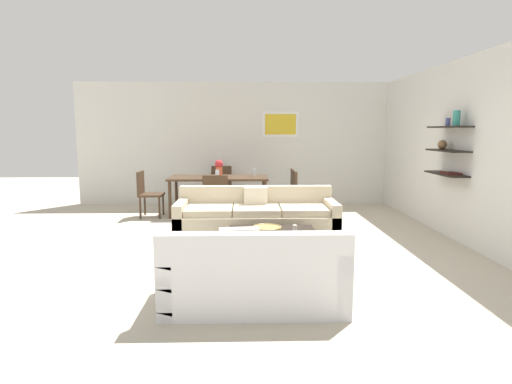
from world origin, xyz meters
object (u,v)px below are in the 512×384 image
object	(u,v)px
dining_chair_right_far	(287,188)
wine_glass_head	(220,169)
dining_chair_right_near	(289,190)
loveseat_white	(254,275)
dining_table	(219,180)
dining_chair_left_near	(147,191)
wine_glass_right_far	(254,171)
candle_jar	(295,228)
dining_chair_foot	(216,196)
wine_glass_foot	(217,173)
dining_chair_head	(221,184)
sofa_beige	(256,220)
apple_on_coffee_table	(252,230)
coffee_table	(273,248)
centerpiece_vase	(219,167)
decorative_bowl	(267,229)

from	to	relation	value
dining_chair_right_far	wine_glass_head	bearing A→B (deg)	172.62
dining_chair_right_near	loveseat_white	bearing A→B (deg)	-100.42
dining_table	wine_glass_head	size ratio (longest dim) A/B	10.40
dining_chair_left_near	wine_glass_right_far	xyz separation A→B (m)	(2.07, 0.30, 0.35)
candle_jar	wine_glass_right_far	bearing A→B (deg)	98.31
dining_table	dining_chair_foot	size ratio (longest dim) A/B	2.17
dining_chair_left_near	wine_glass_foot	xyz separation A→B (m)	(1.36, -0.18, 0.37)
dining_chair_right_far	dining_chair_head	bearing A→B (deg)	154.73
sofa_beige	candle_jar	distance (m)	1.16
dining_chair_right_far	wine_glass_foot	distance (m)	1.52
apple_on_coffee_table	dining_chair_left_near	size ratio (longest dim) A/B	0.10
dining_table	wine_glass_right_far	bearing A→B (deg)	8.62
candle_jar	dining_chair_right_near	world-z (taller)	dining_chair_right_near
wine_glass_foot	sofa_beige	bearing A→B (deg)	-66.02
coffee_table	centerpiece_vase	size ratio (longest dim) A/B	3.32
dining_chair_foot	wine_glass_foot	distance (m)	0.59
candle_jar	wine_glass_head	bearing A→B (deg)	108.99
sofa_beige	apple_on_coffee_table	size ratio (longest dim) A/B	27.43
wine_glass_head	loveseat_white	bearing A→B (deg)	-82.70
dining_chair_right_far	wine_glass_right_far	xyz separation A→B (m)	(-0.66, -0.09, 0.35)
dining_chair_right_near	dining_chair_left_near	world-z (taller)	same
loveseat_white	dining_table	xyz separation A→B (m)	(-0.60, 4.33, 0.39)
decorative_bowl	wine_glass_right_far	size ratio (longest dim) A/B	2.42
decorative_bowl	dining_chair_right_near	xyz separation A→B (m)	(0.57, 2.83, 0.08)
dining_chair_right_far	sofa_beige	bearing A→B (deg)	-107.63
dining_chair_head	wine_glass_head	world-z (taller)	wine_glass_head
coffee_table	dining_chair_left_near	size ratio (longest dim) A/B	1.26
coffee_table	sofa_beige	bearing A→B (deg)	98.67
dining_chair_head	wine_glass_right_far	distance (m)	1.07
sofa_beige	dining_chair_foot	distance (m)	1.30
wine_glass_foot	centerpiece_vase	xyz separation A→B (m)	(0.01, 0.40, 0.06)
dining_chair_head	wine_glass_foot	xyz separation A→B (m)	(-0.00, -1.21, 0.37)
candle_jar	apple_on_coffee_table	size ratio (longest dim) A/B	0.93
dining_chair_right_far	apple_on_coffee_table	bearing A→B (deg)	-102.94
loveseat_white	decorative_bowl	xyz separation A→B (m)	(0.19, 1.31, 0.13)
decorative_bowl	dining_chair_right_far	distance (m)	3.27
coffee_table	wine_glass_head	bearing A→B (deg)	104.12
wine_glass_foot	wine_glass_head	xyz separation A→B (m)	(0.00, 0.74, 0.01)
coffee_table	dining_table	size ratio (longest dim) A/B	0.58
coffee_table	dining_chair_right_far	xyz separation A→B (m)	(0.50, 3.26, 0.31)
loveseat_white	wine_glass_head	distance (m)	4.78
decorative_bowl	wine_glass_head	world-z (taller)	wine_glass_head
candle_jar	dining_chair_right_far	world-z (taller)	dining_chair_right_far
dining_chair_right_far	wine_glass_head	world-z (taller)	wine_glass_head
wine_glass_head	centerpiece_vase	bearing A→B (deg)	-88.81
decorative_bowl	centerpiece_vase	bearing A→B (deg)	104.47
coffee_table	dining_chair_foot	world-z (taller)	dining_chair_foot
sofa_beige	dining_chair_foot	size ratio (longest dim) A/B	2.72
coffee_table	wine_glass_foot	bearing A→B (deg)	107.78
dining_chair_head	wine_glass_foot	bearing A→B (deg)	-90.00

